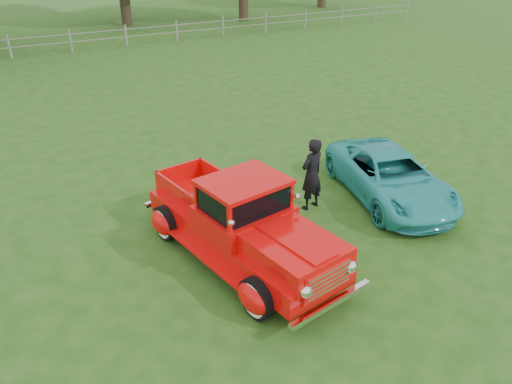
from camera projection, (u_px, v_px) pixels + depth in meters
ground at (290, 267)px, 9.78m from camera, size 140.00×140.00×0.00m
fence_line at (70, 41)px, 26.56m from camera, size 48.00×0.12×1.20m
red_pickup at (242, 224)px, 9.70m from camera, size 2.83×5.21×1.78m
teal_sedan at (390, 176)px, 12.07m from camera, size 2.82×4.47×1.15m
man at (312, 174)px, 11.49m from camera, size 0.71×0.55×1.74m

